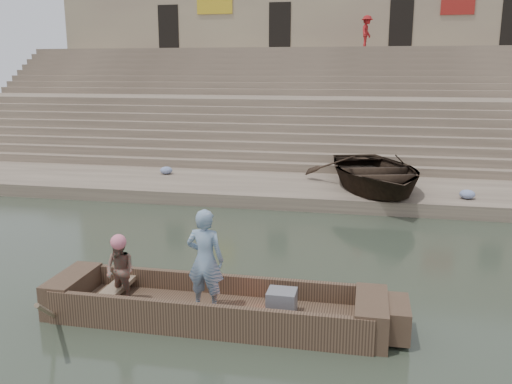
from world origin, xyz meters
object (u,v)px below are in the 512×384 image
(main_rowboat, at_px, (214,314))
(pedestrian, at_px, (367,32))
(rowing_man, at_px, (120,271))
(beached_rowboat, at_px, (374,172))
(television, at_px, (281,302))
(standing_man, at_px, (205,260))

(main_rowboat, distance_m, pedestrian, 24.39)
(rowing_man, height_order, beached_rowboat, beached_rowboat)
(beached_rowboat, height_order, pedestrian, pedestrian)
(beached_rowboat, bearing_deg, pedestrian, 76.28)
(rowing_man, distance_m, pedestrian, 24.52)
(rowing_man, height_order, television, rowing_man)
(television, bearing_deg, main_rowboat, 180.00)
(standing_man, bearing_deg, beached_rowboat, -103.47)
(standing_man, height_order, pedestrian, pedestrian)
(main_rowboat, xyz_separation_m, beached_rowboat, (2.64, 8.96, 0.84))
(rowing_man, relative_size, television, 2.46)
(standing_man, relative_size, pedestrian, 0.99)
(standing_man, bearing_deg, main_rowboat, -149.03)
(television, bearing_deg, standing_man, -177.42)
(television, relative_size, beached_rowboat, 0.09)
(beached_rowboat, bearing_deg, television, -115.38)
(television, bearing_deg, rowing_man, -177.77)
(television, bearing_deg, beached_rowboat, 80.44)
(pedestrian, bearing_deg, television, -169.41)
(television, xyz_separation_m, pedestrian, (0.97, 23.56, 5.64))
(main_rowboat, bearing_deg, beached_rowboat, 73.59)
(standing_man, relative_size, rowing_man, 1.50)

